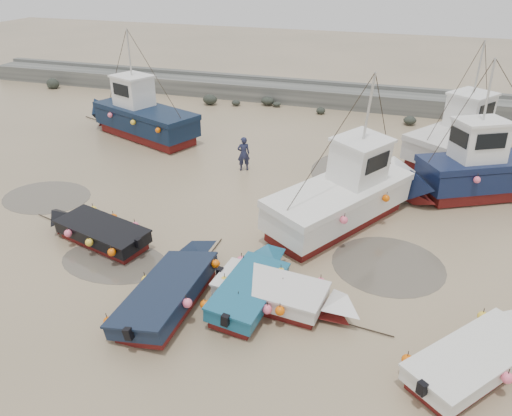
{
  "coord_description": "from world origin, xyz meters",
  "views": [
    {
      "loc": [
        5.48,
        -14.07,
        10.14
      ],
      "look_at": [
        0.16,
        1.98,
        1.4
      ],
      "focal_mm": 35.0,
      "sensor_mm": 36.0,
      "label": 1
    }
  ],
  "objects_px": {
    "dinghy_2": "(252,284)",
    "dinghy_5": "(281,293)",
    "dinghy_3": "(483,354)",
    "cabin_boat_1": "(347,192)",
    "cabin_boat_3": "(462,135)",
    "dinghy_4": "(97,229)",
    "cabin_boat_0": "(139,115)",
    "person": "(244,170)",
    "cabin_boat_2": "(479,169)",
    "dinghy_1": "(174,287)"
  },
  "relations": [
    {
      "from": "cabin_boat_1",
      "to": "person",
      "type": "height_order",
      "value": "cabin_boat_1"
    },
    {
      "from": "dinghy_2",
      "to": "dinghy_4",
      "type": "xyz_separation_m",
      "value": [
        -6.91,
        1.55,
        -0.01
      ]
    },
    {
      "from": "cabin_boat_1",
      "to": "person",
      "type": "xyz_separation_m",
      "value": [
        -5.88,
        3.79,
        -1.34
      ]
    },
    {
      "from": "dinghy_3",
      "to": "dinghy_5",
      "type": "height_order",
      "value": "same"
    },
    {
      "from": "dinghy_5",
      "to": "cabin_boat_0",
      "type": "distance_m",
      "value": 18.38
    },
    {
      "from": "cabin_boat_3",
      "to": "dinghy_4",
      "type": "bearing_deg",
      "value": -102.05
    },
    {
      "from": "dinghy_2",
      "to": "cabin_boat_0",
      "type": "bearing_deg",
      "value": 136.12
    },
    {
      "from": "cabin_boat_2",
      "to": "dinghy_2",
      "type": "bearing_deg",
      "value": 116.38
    },
    {
      "from": "dinghy_4",
      "to": "cabin_boat_1",
      "type": "distance_m",
      "value": 10.12
    },
    {
      "from": "dinghy_3",
      "to": "cabin_boat_1",
      "type": "bearing_deg",
      "value": 162.44
    },
    {
      "from": "dinghy_2",
      "to": "cabin_boat_1",
      "type": "xyz_separation_m",
      "value": [
        2.0,
        6.27,
        0.79
      ]
    },
    {
      "from": "dinghy_4",
      "to": "cabin_boat_3",
      "type": "xyz_separation_m",
      "value": [
        13.63,
        13.56,
        0.83
      ]
    },
    {
      "from": "dinghy_3",
      "to": "dinghy_4",
      "type": "bearing_deg",
      "value": -151.9
    },
    {
      "from": "dinghy_5",
      "to": "person",
      "type": "bearing_deg",
      "value": -148.69
    },
    {
      "from": "dinghy_2",
      "to": "cabin_boat_3",
      "type": "bearing_deg",
      "value": 70.52
    },
    {
      "from": "dinghy_1",
      "to": "cabin_boat_2",
      "type": "distance_m",
      "value": 14.92
    },
    {
      "from": "dinghy_2",
      "to": "person",
      "type": "height_order",
      "value": "dinghy_2"
    },
    {
      "from": "cabin_boat_2",
      "to": "dinghy_4",
      "type": "bearing_deg",
      "value": 93.36
    },
    {
      "from": "dinghy_2",
      "to": "cabin_boat_2",
      "type": "bearing_deg",
      "value": 59.53
    },
    {
      "from": "dinghy_2",
      "to": "cabin_boat_1",
      "type": "height_order",
      "value": "cabin_boat_1"
    },
    {
      "from": "dinghy_2",
      "to": "dinghy_4",
      "type": "relative_size",
      "value": 0.93
    },
    {
      "from": "dinghy_2",
      "to": "cabin_boat_1",
      "type": "bearing_deg",
      "value": 76.82
    },
    {
      "from": "person",
      "to": "dinghy_1",
      "type": "bearing_deg",
      "value": 68.16
    },
    {
      "from": "dinghy_5",
      "to": "cabin_boat_3",
      "type": "distance_m",
      "value": 16.29
    },
    {
      "from": "cabin_boat_3",
      "to": "person",
      "type": "relative_size",
      "value": 4.64
    },
    {
      "from": "dinghy_1",
      "to": "dinghy_2",
      "type": "relative_size",
      "value": 1.18
    },
    {
      "from": "cabin_boat_3",
      "to": "dinghy_3",
      "type": "bearing_deg",
      "value": -56.33
    },
    {
      "from": "dinghy_5",
      "to": "cabin_boat_2",
      "type": "distance_m",
      "value": 12.32
    },
    {
      "from": "cabin_boat_0",
      "to": "person",
      "type": "distance_m",
      "value": 8.49
    },
    {
      "from": "cabin_boat_1",
      "to": "cabin_boat_3",
      "type": "distance_m",
      "value": 10.02
    },
    {
      "from": "person",
      "to": "dinghy_4",
      "type": "bearing_deg",
      "value": 40.54
    },
    {
      "from": "cabin_boat_2",
      "to": "dinghy_1",
      "type": "bearing_deg",
      "value": 111.02
    },
    {
      "from": "cabin_boat_0",
      "to": "cabin_boat_1",
      "type": "height_order",
      "value": "same"
    },
    {
      "from": "dinghy_5",
      "to": "person",
      "type": "xyz_separation_m",
      "value": [
        -4.89,
        10.19,
        -0.55
      ]
    },
    {
      "from": "dinghy_3",
      "to": "cabin_boat_3",
      "type": "xyz_separation_m",
      "value": [
        -0.16,
        16.11,
        0.84
      ]
    },
    {
      "from": "dinghy_3",
      "to": "cabin_boat_0",
      "type": "distance_m",
      "value": 23.35
    },
    {
      "from": "dinghy_1",
      "to": "dinghy_2",
      "type": "xyz_separation_m",
      "value": [
        2.34,
        0.91,
        0.02
      ]
    },
    {
      "from": "dinghy_2",
      "to": "dinghy_5",
      "type": "distance_m",
      "value": 1.02
    },
    {
      "from": "dinghy_4",
      "to": "cabin_boat_0",
      "type": "bearing_deg",
      "value": 37.74
    },
    {
      "from": "cabin_boat_3",
      "to": "dinghy_1",
      "type": "bearing_deg",
      "value": -86.37
    },
    {
      "from": "dinghy_3",
      "to": "cabin_boat_0",
      "type": "height_order",
      "value": "cabin_boat_0"
    },
    {
      "from": "cabin_boat_0",
      "to": "person",
      "type": "relative_size",
      "value": 5.49
    },
    {
      "from": "cabin_boat_2",
      "to": "person",
      "type": "height_order",
      "value": "cabin_boat_2"
    },
    {
      "from": "dinghy_2",
      "to": "cabin_boat_0",
      "type": "height_order",
      "value": "cabin_boat_0"
    },
    {
      "from": "cabin_boat_1",
      "to": "cabin_boat_2",
      "type": "distance_m",
      "value": 6.75
    },
    {
      "from": "dinghy_3",
      "to": "dinghy_5",
      "type": "xyz_separation_m",
      "value": [
        -5.87,
        0.87,
        0.01
      ]
    },
    {
      "from": "dinghy_1",
      "to": "dinghy_4",
      "type": "distance_m",
      "value": 5.2
    },
    {
      "from": "person",
      "to": "cabin_boat_2",
      "type": "bearing_deg",
      "value": 152.09
    },
    {
      "from": "cabin_boat_0",
      "to": "cabin_boat_1",
      "type": "relative_size",
      "value": 1.06
    },
    {
      "from": "dinghy_1",
      "to": "dinghy_3",
      "type": "relative_size",
      "value": 1.21
    }
  ]
}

